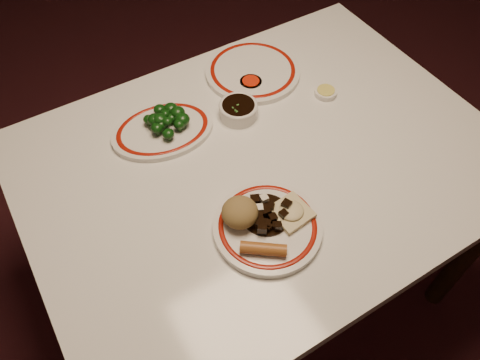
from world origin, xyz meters
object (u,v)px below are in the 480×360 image
stirfry_heap (266,215)px  broccoli_plate (163,130)px  dining_table (263,179)px  fried_wonton (291,212)px  soy_bowl (238,110)px  spring_roll (263,249)px  main_plate (267,227)px  broccoli_pile (166,120)px  rice_mound (240,212)px

stirfry_heap → broccoli_plate: (-0.08, 0.38, -0.02)m
broccoli_plate → dining_table: bearing=-49.2°
fried_wonton → stirfry_heap: size_ratio=0.78×
fried_wonton → soy_bowl: (0.07, 0.35, -0.01)m
spring_roll → broccoli_plate: 0.45m
main_plate → broccoli_plate: 0.40m
fried_wonton → broccoli_pile: (-0.12, 0.40, 0.01)m
dining_table → main_plate: 0.24m
spring_roll → soy_bowl: (0.18, 0.40, -0.01)m
stirfry_heap → broccoli_pile: broccoli_pile is taller
rice_mound → broccoli_plate: rice_mound is taller
broccoli_plate → soy_bowl: size_ratio=2.89×
main_plate → stirfry_heap: size_ratio=2.67×
fried_wonton → stirfry_heap: bearing=156.7°
broccoli_plate → broccoli_pile: (0.01, 0.00, 0.03)m
broccoli_plate → broccoli_pile: bearing=3.5°
stirfry_heap → fried_wonton: bearing=-23.3°
main_plate → dining_table: bearing=58.6°
dining_table → rice_mound: rice_mound is taller
broccoli_plate → spring_roll: bearing=-86.6°
rice_mound → soy_bowl: size_ratio=0.80×
broccoli_plate → soy_bowl: bearing=-14.0°
fried_wonton → rice_mound: bearing=155.7°
soy_bowl → rice_mound: bearing=-120.5°
fried_wonton → stirfry_heap: 0.06m
rice_mound → broccoli_plate: bearing=94.4°
rice_mound → soy_bowl: 0.35m
broccoli_plate → stirfry_heap: bearing=-77.9°
main_plate → soy_bowl: size_ratio=3.01×
rice_mound → spring_roll: rice_mound is taller
spring_roll → stirfry_heap: size_ratio=0.85×
broccoli_pile → stirfry_heap: bearing=-79.9°
fried_wonton → soy_bowl: bearing=78.6°
spring_roll → soy_bowl: bearing=12.8°
broccoli_pile → dining_table: bearing=-51.4°
broccoli_pile → soy_bowl: (0.19, -0.05, -0.02)m
rice_mound → soy_bowl: rice_mound is taller
spring_roll → fried_wonton: 0.12m
broccoli_pile → soy_bowl: broccoli_pile is taller
broccoli_pile → soy_bowl: bearing=-15.2°
broccoli_plate → soy_bowl: (0.20, -0.05, 0.01)m
main_plate → stirfry_heap: (0.01, 0.02, 0.02)m
main_plate → spring_roll: 0.07m
dining_table → broccoli_pile: bearing=128.6°
spring_roll → broccoli_pile: broccoli_pile is taller
main_plate → spring_roll: spring_roll is taller
broccoli_pile → rice_mound: bearing=-87.9°
main_plate → broccoli_plate: (-0.07, 0.40, -0.00)m
rice_mound → spring_roll: 0.10m
broccoli_pile → soy_bowl: size_ratio=1.19×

